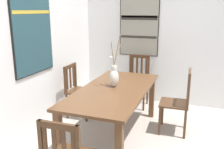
% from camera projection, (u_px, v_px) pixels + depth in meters
% --- Properties ---
extents(ground_plane, '(6.40, 6.40, 0.03)m').
position_uv_depth(ground_plane, '(154.00, 149.00, 3.36)').
color(ground_plane, '#B2A89E').
extents(wall_back, '(6.40, 0.12, 2.70)m').
position_uv_depth(wall_back, '(32.00, 43.00, 3.63)').
color(wall_back, white).
rests_on(wall_back, ground_plane).
extents(wall_side, '(0.12, 6.40, 2.70)m').
position_uv_depth(wall_side, '(175.00, 35.00, 4.71)').
color(wall_side, white).
rests_on(wall_side, ground_plane).
extents(dining_table, '(1.94, 0.91, 0.75)m').
position_uv_depth(dining_table, '(114.00, 95.00, 3.51)').
color(dining_table, brown).
rests_on(dining_table, ground_plane).
extents(centerpiece_vase, '(0.25, 0.19, 0.77)m').
position_uv_depth(centerpiece_vase, '(114.00, 76.00, 3.53)').
color(centerpiece_vase, silver).
rests_on(centerpiece_vase, dining_table).
extents(chair_1, '(0.43, 0.43, 0.91)m').
position_uv_depth(chair_1, '(78.00, 90.00, 4.29)').
color(chair_1, '#4C301C').
rests_on(chair_1, ground_plane).
extents(chair_2, '(0.43, 0.43, 0.98)m').
position_uv_depth(chair_2, '(138.00, 80.00, 4.77)').
color(chair_2, '#4C301C').
rests_on(chair_2, ground_plane).
extents(chair_3, '(0.44, 0.44, 0.98)m').
position_uv_depth(chair_3, '(179.00, 100.00, 3.68)').
color(chair_3, '#4C301C').
rests_on(chair_3, ground_plane).
extents(painting_on_back_wall, '(0.86, 0.05, 1.20)m').
position_uv_depth(painting_on_back_wall, '(33.00, 32.00, 3.52)').
color(painting_on_back_wall, black).
extents(painting_on_side_wall, '(0.05, 0.78, 1.27)m').
position_uv_depth(painting_on_side_wall, '(139.00, 23.00, 4.82)').
color(painting_on_side_wall, black).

